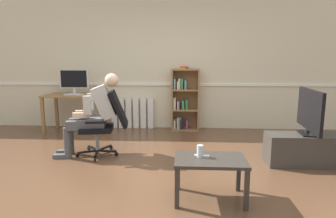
{
  "coord_description": "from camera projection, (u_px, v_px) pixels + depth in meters",
  "views": [
    {
      "loc": [
        0.39,
        -3.34,
        1.42
      ],
      "look_at": [
        0.15,
        0.85,
        0.7
      ],
      "focal_mm": 30.54,
      "sensor_mm": 36.0,
      "label": 1
    }
  ],
  "objects": [
    {
      "name": "imac_monitor",
      "position": [
        74.0,
        80.0,
        5.66
      ],
      "size": [
        0.57,
        0.14,
        0.48
      ],
      "color": "silver",
      "rests_on": "computer_desk"
    },
    {
      "name": "tv_stand",
      "position": [
        306.0,
        150.0,
        3.9
      ],
      "size": [
        1.06,
        0.39,
        0.43
      ],
      "color": "#3D3833",
      "rests_on": "ground_plane"
    },
    {
      "name": "computer_desk",
      "position": [
        76.0,
        100.0,
        5.65
      ],
      "size": [
        1.18,
        0.67,
        0.76
      ],
      "color": "olive",
      "rests_on": "ground_plane"
    },
    {
      "name": "radiator",
      "position": [
        133.0,
        113.0,
        6.03
      ],
      "size": [
        0.89,
        0.08,
        0.63
      ],
      "color": "white",
      "rests_on": "ground_plane"
    },
    {
      "name": "drinking_glass",
      "position": [
        200.0,
        151.0,
        2.93
      ],
      "size": [
        0.07,
        0.07,
        0.12
      ],
      "primitive_type": "cylinder",
      "color": "silver",
      "rests_on": "coffee_table"
    },
    {
      "name": "office_chair",
      "position": [
        107.0,
        121.0,
        4.27
      ],
      "size": [
        0.79,
        0.63,
        0.98
      ],
      "rotation": [
        0.0,
        0.0,
        -1.41
      ],
      "color": "black",
      "rests_on": "ground_plane"
    },
    {
      "name": "computer_mouse",
      "position": [
        89.0,
        94.0,
        5.49
      ],
      "size": [
        0.06,
        0.1,
        0.03
      ],
      "primitive_type": "cube",
      "color": "white",
      "rests_on": "computer_desk"
    },
    {
      "name": "coffee_table",
      "position": [
        210.0,
        164.0,
        2.9
      ],
      "size": [
        0.72,
        0.48,
        0.44
      ],
      "color": "#332D28",
      "rests_on": "ground_plane"
    },
    {
      "name": "keyboard",
      "position": [
        74.0,
        95.0,
        5.49
      ],
      "size": [
        0.36,
        0.12,
        0.02
      ],
      "primitive_type": "cube",
      "color": "silver",
      "rests_on": "computer_desk"
    },
    {
      "name": "ground_plane",
      "position": [
        152.0,
        176.0,
        3.54
      ],
      "size": [
        18.0,
        18.0,
        0.0
      ],
      "primitive_type": "plane",
      "color": "brown"
    },
    {
      "name": "bookshelf",
      "position": [
        184.0,
        101.0,
        5.82
      ],
      "size": [
        0.56,
        0.29,
        1.29
      ],
      "color": "olive",
      "rests_on": "ground_plane"
    },
    {
      "name": "tv_screen",
      "position": [
        310.0,
        111.0,
        3.81
      ],
      "size": [
        0.23,
        0.93,
        0.61
      ],
      "rotation": [
        0.0,
        0.0,
        1.47
      ],
      "color": "black",
      "rests_on": "tv_stand"
    },
    {
      "name": "spare_remote",
      "position": [
        202.0,
        156.0,
        2.94
      ],
      "size": [
        0.15,
        0.06,
        0.02
      ],
      "primitive_type": "cube",
      "rotation": [
        0.0,
        0.0,
        1.43
      ],
      "color": "white",
      "rests_on": "coffee_table"
    },
    {
      "name": "back_wall",
      "position": [
        166.0,
        64.0,
        5.92
      ],
      "size": [
        12.0,
        0.13,
        2.7
      ],
      "color": "beige",
      "rests_on": "ground_plane"
    },
    {
      "name": "person_seated",
      "position": [
        94.0,
        112.0,
        4.23
      ],
      "size": [
        0.98,
        0.46,
        1.23
      ],
      "rotation": [
        0.0,
        0.0,
        -1.41
      ],
      "color": "#4C4C51",
      "rests_on": "ground_plane"
    }
  ]
}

